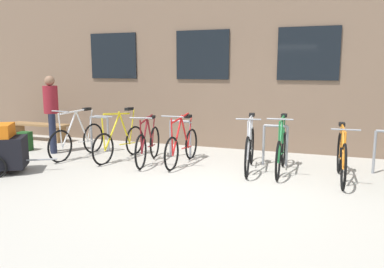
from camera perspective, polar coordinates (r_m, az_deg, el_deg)
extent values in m
plane|color=#B2ADA0|center=(6.27, 2.67, -8.01)|extent=(42.00, 42.00, 0.00)
cube|color=#7A604C|center=(12.75, 12.26, 13.43)|extent=(28.00, 7.37, 5.60)
cube|color=black|center=(10.38, -11.40, 11.11)|extent=(1.30, 0.04, 1.14)
cube|color=black|center=(9.37, 1.52, 11.47)|extent=(1.30, 0.04, 1.14)
cube|color=black|center=(8.91, 16.62, 11.19)|extent=(1.30, 0.04, 1.14)
cylinder|color=gray|center=(9.36, -14.49, 0.05)|extent=(0.05, 0.05, 0.79)
cylinder|color=gray|center=(9.12, -12.15, -0.11)|extent=(0.05, 0.05, 0.79)
cylinder|color=gray|center=(9.18, -13.43, 2.39)|extent=(0.45, 0.05, 0.05)
cylinder|color=gray|center=(8.41, -3.15, -0.72)|extent=(0.05, 0.05, 0.79)
cylinder|color=gray|center=(8.24, -0.27, -0.91)|extent=(0.05, 0.05, 0.79)
cylinder|color=gray|center=(8.26, -1.74, 1.87)|extent=(0.45, 0.05, 0.05)
cylinder|color=gray|center=(7.85, 10.41, -1.59)|extent=(0.05, 0.05, 0.79)
cylinder|color=gray|center=(7.80, 13.68, -1.79)|extent=(0.05, 0.05, 0.79)
cylinder|color=gray|center=(7.76, 12.14, 1.16)|extent=(0.45, 0.05, 0.05)
cylinder|color=gray|center=(7.79, 25.08, -2.43)|extent=(0.05, 0.05, 0.79)
torus|color=black|center=(8.78, -8.36, -0.94)|extent=(0.12, 0.65, 0.65)
torus|color=black|center=(7.94, -12.86, -2.19)|extent=(0.12, 0.65, 0.65)
cylinder|color=yellow|center=(8.11, -11.60, 0.17)|extent=(0.10, 0.52, 0.69)
cylinder|color=yellow|center=(8.44, -9.82, 0.83)|extent=(0.08, 0.39, 0.76)
cylinder|color=yellow|center=(8.20, -10.91, 2.91)|extent=(0.14, 0.85, 0.11)
cylinder|color=yellow|center=(8.57, -9.40, -1.38)|extent=(0.09, 0.54, 0.07)
cylinder|color=yellow|center=(8.65, -8.76, 1.22)|extent=(0.05, 0.20, 0.70)
cylinder|color=yellow|center=(7.91, -12.83, 0.06)|extent=(0.04, 0.08, 0.63)
cube|color=black|center=(8.53, -9.18, 3.65)|extent=(0.12, 0.21, 0.06)
cylinder|color=gray|center=(7.88, -12.80, 2.54)|extent=(0.44, 0.08, 0.03)
torus|color=black|center=(7.68, 20.72, -2.57)|extent=(0.08, 0.76, 0.76)
torus|color=black|center=(6.62, 21.27, -4.48)|extent=(0.08, 0.76, 0.76)
cylinder|color=orange|center=(6.86, 21.22, -1.86)|extent=(0.06, 0.52, 0.63)
cylinder|color=orange|center=(7.28, 20.99, -1.34)|extent=(0.06, 0.40, 0.60)
cylinder|color=orange|center=(6.99, 21.27, 0.75)|extent=(0.08, 0.86, 0.07)
cylinder|color=orange|center=(7.42, 20.83, -3.20)|extent=(0.05, 0.55, 0.08)
cylinder|color=orange|center=(7.55, 20.88, -0.76)|extent=(0.03, 0.20, 0.53)
cylinder|color=orange|center=(6.59, 21.40, -2.08)|extent=(0.03, 0.08, 0.56)
cube|color=black|center=(7.41, 21.05, 1.34)|extent=(0.11, 0.20, 0.06)
cylinder|color=gray|center=(6.56, 21.54, 0.59)|extent=(0.44, 0.05, 0.03)
torus|color=black|center=(8.29, -0.11, -1.46)|extent=(0.05, 0.65, 0.65)
torus|color=black|center=(7.34, -3.00, -2.92)|extent=(0.05, 0.65, 0.65)
cylinder|color=red|center=(7.54, -2.15, -0.16)|extent=(0.04, 0.50, 0.74)
cylinder|color=red|center=(7.92, -1.01, -0.02)|extent=(0.04, 0.37, 0.64)
cylinder|color=red|center=(7.65, -1.67, 2.36)|extent=(0.05, 0.82, 0.13)
cylinder|color=red|center=(8.05, -0.77, -1.96)|extent=(0.03, 0.52, 0.07)
cylinder|color=red|center=(8.15, -0.33, 0.43)|extent=(0.03, 0.20, 0.59)
cylinder|color=red|center=(7.30, -2.95, -0.31)|extent=(0.03, 0.08, 0.67)
cube|color=black|center=(8.02, -0.57, 2.59)|extent=(0.10, 0.20, 0.06)
cylinder|color=gray|center=(7.27, -2.89, 2.57)|extent=(0.44, 0.03, 0.03)
torus|color=black|center=(8.42, -5.47, -1.22)|extent=(0.16, 0.68, 0.68)
torus|color=black|center=(7.49, -7.49, -2.61)|extent=(0.16, 0.68, 0.68)
cylinder|color=maroon|center=(7.69, -6.93, -0.13)|extent=(0.12, 0.47, 0.68)
cylinder|color=maroon|center=(8.06, -6.14, 0.05)|extent=(0.09, 0.35, 0.60)
cylinder|color=maroon|center=(7.80, -6.63, 2.19)|extent=(0.16, 0.75, 0.11)
cylinder|color=maroon|center=(8.19, -5.93, -1.70)|extent=(0.11, 0.49, 0.07)
cylinder|color=maroon|center=(8.29, -5.66, 0.50)|extent=(0.06, 0.20, 0.55)
cylinder|color=maroon|center=(7.46, -7.48, -0.26)|extent=(0.04, 0.08, 0.62)
cube|color=black|center=(8.16, -5.87, 2.48)|extent=(0.13, 0.21, 0.06)
cylinder|color=gray|center=(7.43, -7.48, 2.34)|extent=(0.44, 0.10, 0.03)
torus|color=black|center=(9.15, -14.20, -0.61)|extent=(0.11, 0.68, 0.68)
torus|color=black|center=(8.40, -18.69, -1.72)|extent=(0.11, 0.68, 0.68)
cylinder|color=silver|center=(8.55, -17.48, 0.69)|extent=(0.09, 0.50, 0.75)
cylinder|color=silver|center=(8.85, -15.72, 0.97)|extent=(0.07, 0.37, 0.72)
cylinder|color=silver|center=(8.63, -16.84, 3.16)|extent=(0.12, 0.80, 0.06)
cylinder|color=silver|center=(8.97, -15.24, -1.02)|extent=(0.08, 0.52, 0.07)
cylinder|color=silver|center=(9.04, -14.65, 1.35)|extent=(0.04, 0.20, 0.66)
cylinder|color=silver|center=(8.36, -18.69, 0.61)|extent=(0.04, 0.08, 0.68)
cube|color=black|center=(8.93, -15.12, 3.54)|extent=(0.12, 0.21, 0.06)
cylinder|color=gray|center=(8.34, -18.71, 3.15)|extent=(0.44, 0.07, 0.03)
torus|color=black|center=(7.94, 8.72, -1.70)|extent=(0.13, 0.75, 0.75)
torus|color=black|center=(6.91, 8.06, -3.38)|extent=(0.13, 0.75, 0.75)
cylinder|color=#B7B7BC|center=(7.13, 8.32, -0.59)|extent=(0.10, 0.51, 0.71)
cylinder|color=#B7B7BC|center=(7.54, 8.57, -0.11)|extent=(0.08, 0.38, 0.69)
cylinder|color=#B7B7BC|center=(7.26, 8.49, 2.26)|extent=(0.14, 0.83, 0.05)
cylinder|color=#B7B7BC|center=(7.69, 8.57, -2.27)|extent=(0.09, 0.53, 0.08)
cylinder|color=#B7B7BC|center=(7.80, 8.73, 0.40)|extent=(0.05, 0.20, 0.63)
cylinder|color=#B7B7BC|center=(6.87, 8.14, -0.75)|extent=(0.04, 0.08, 0.64)
cube|color=black|center=(7.67, 8.74, 2.80)|extent=(0.12, 0.21, 0.06)
cylinder|color=gray|center=(6.84, 8.22, 2.15)|extent=(0.44, 0.08, 0.03)
torus|color=black|center=(7.89, 13.23, -2.12)|extent=(0.06, 0.70, 0.70)
torus|color=black|center=(6.85, 12.46, -3.84)|extent=(0.06, 0.70, 0.70)
cylinder|color=#1E7238|center=(7.07, 12.78, -0.82)|extent=(0.05, 0.51, 0.75)
cylinder|color=#1E7238|center=(7.49, 13.08, -0.39)|extent=(0.05, 0.39, 0.72)
cylinder|color=#1E7238|center=(7.20, 13.02, 2.17)|extent=(0.06, 0.84, 0.07)
cylinder|color=#1E7238|center=(7.64, 13.05, -2.69)|extent=(0.04, 0.53, 0.07)
cylinder|color=#1E7238|center=(7.74, 13.26, 0.12)|extent=(0.03, 0.20, 0.66)
cylinder|color=#1E7238|center=(6.81, 12.58, -1.00)|extent=(0.03, 0.08, 0.69)
cube|color=black|center=(7.61, 13.30, 2.66)|extent=(0.11, 0.20, 0.06)
cylinder|color=gray|center=(6.78, 12.72, 2.13)|extent=(0.44, 0.04, 0.03)
torus|color=black|center=(8.26, -25.70, -3.32)|extent=(0.37, 0.25, 0.41)
cylinder|color=gray|center=(7.80, -21.09, -3.51)|extent=(0.48, 0.32, 0.03)
cube|color=olive|center=(11.09, -21.48, 1.31)|extent=(1.72, 0.40, 0.05)
cube|color=olive|center=(11.58, -23.97, 0.34)|extent=(0.08, 0.36, 0.40)
cube|color=olive|center=(10.68, -18.63, -0.05)|extent=(0.08, 0.36, 0.40)
cylinder|color=#1E2338|center=(9.27, -19.63, 0.04)|extent=(0.14, 0.14, 0.90)
cylinder|color=#1E2338|center=(9.48, -19.73, 0.24)|extent=(0.14, 0.14, 0.90)
cylinder|color=maroon|center=(9.29, -19.94, 4.74)|extent=(0.32, 0.32, 0.61)
sphere|color=#8C664C|center=(9.27, -20.09, 7.31)|extent=(0.22, 0.22, 0.22)
cube|color=#1E4C1E|center=(9.88, -23.16, -0.96)|extent=(0.29, 0.22, 0.44)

